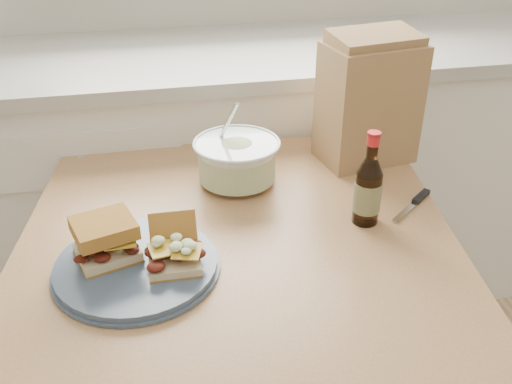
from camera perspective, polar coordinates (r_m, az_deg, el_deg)
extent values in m
cube|color=white|center=(2.04, -1.37, 0.87)|extent=(2.40, 0.60, 0.90)
cube|color=#B7B4AE|center=(1.86, -1.55, 13.61)|extent=(2.50, 0.64, 0.04)
cube|color=tan|center=(1.24, -1.84, -4.55)|extent=(1.04, 1.04, 0.04)
cube|color=tan|center=(1.84, -15.02, -7.37)|extent=(0.07, 0.07, 0.72)
cube|color=tan|center=(1.85, 10.78, -6.56)|extent=(0.07, 0.07, 0.72)
cylinder|color=#3F5066|center=(1.13, -11.86, -7.28)|extent=(0.31, 0.31, 0.02)
cube|color=beige|center=(1.15, -14.60, -5.85)|extent=(0.14, 0.13, 0.02)
cube|color=gold|center=(1.13, -14.83, -4.42)|extent=(0.08, 0.08, 0.00)
cube|color=#B78030|center=(1.11, -14.98, -3.48)|extent=(0.14, 0.13, 0.03)
cube|color=beige|center=(1.10, -8.12, -6.97)|extent=(0.10, 0.09, 0.02)
cube|color=gold|center=(1.08, -8.23, -5.69)|extent=(0.06, 0.06, 0.00)
cube|color=#B78030|center=(1.13, -8.28, -4.04)|extent=(0.09, 0.07, 0.08)
cone|color=silver|center=(1.38, -1.91, 2.93)|extent=(0.20, 0.20, 0.11)
cylinder|color=silver|center=(1.38, -1.91, 2.75)|extent=(0.19, 0.19, 0.07)
torus|color=silver|center=(1.36, -1.95, 4.92)|extent=(0.21, 0.21, 0.01)
cylinder|color=silver|center=(1.37, -2.99, 6.63)|extent=(0.06, 0.08, 0.14)
cylinder|color=black|center=(1.25, 11.04, -0.57)|extent=(0.06, 0.06, 0.12)
cone|color=black|center=(1.21, 11.39, 2.60)|extent=(0.06, 0.06, 0.04)
cylinder|color=black|center=(1.19, 11.60, 4.45)|extent=(0.02, 0.02, 0.05)
cylinder|color=red|center=(1.18, 11.67, 5.07)|extent=(0.03, 0.03, 0.02)
cylinder|color=#A91F20|center=(1.18, 11.75, 5.71)|extent=(0.03, 0.03, 0.01)
cylinder|color=#2C381C|center=(1.24, 11.06, -0.39)|extent=(0.06, 0.06, 0.07)
cube|color=silver|center=(1.33, 14.80, -1.82)|extent=(0.10, 0.08, 0.00)
cube|color=black|center=(1.39, 16.17, -0.43)|extent=(0.06, 0.05, 0.01)
cube|color=#9B704B|center=(1.49, 11.19, 8.66)|extent=(0.26, 0.19, 0.30)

